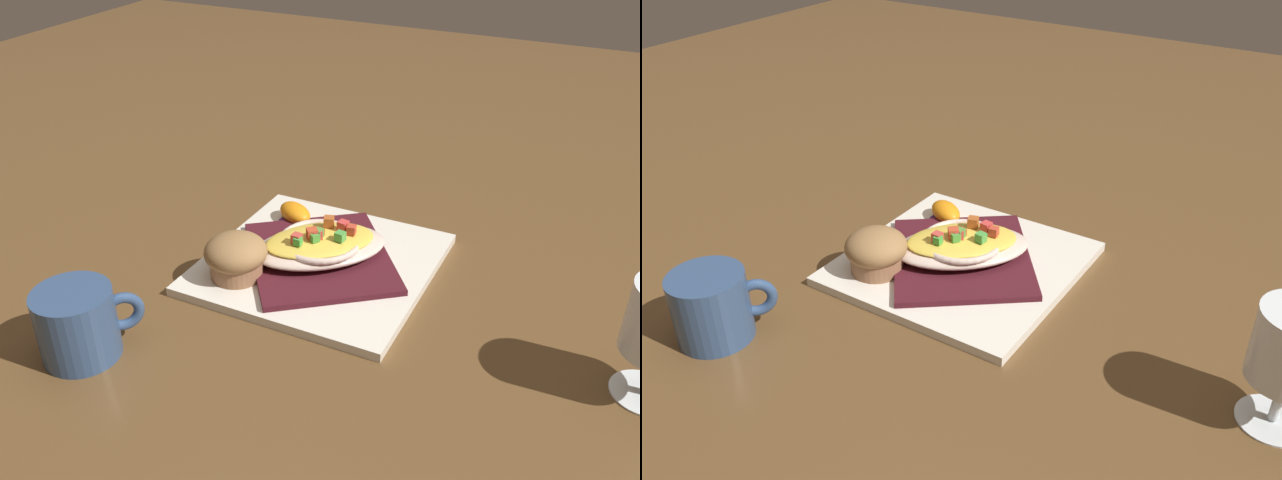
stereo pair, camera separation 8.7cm
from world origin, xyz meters
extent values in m
plane|color=brown|center=(0.00, 0.00, 0.00)|extent=(2.60, 2.60, 0.00)
cube|color=white|center=(0.00, 0.00, 0.01)|extent=(0.28, 0.28, 0.01)
cube|color=#44141D|center=(0.00, 0.00, 0.02)|extent=(0.26, 0.27, 0.01)
ellipsoid|color=beige|center=(0.00, 0.00, 0.03)|extent=(0.20, 0.19, 0.02)
torus|color=beige|center=(0.00, 0.00, 0.04)|extent=(0.15, 0.15, 0.01)
ellipsoid|color=#E2C245|center=(0.00, 0.00, 0.04)|extent=(0.16, 0.16, 0.01)
cube|color=green|center=(-0.01, -0.03, 0.05)|extent=(0.01, 0.01, 0.01)
cube|color=#B95A2D|center=(0.00, 0.00, 0.05)|extent=(0.01, 0.01, 0.01)
cube|color=#D33E3D|center=(0.02, 0.03, 0.06)|extent=(0.01, 0.01, 0.01)
cube|color=#56963C|center=(0.00, -0.01, 0.06)|extent=(0.01, 0.01, 0.01)
cube|color=#C84929|center=(-0.01, -0.01, 0.06)|extent=(0.02, 0.02, 0.01)
cube|color=green|center=(0.03, 0.00, 0.05)|extent=(0.01, 0.01, 0.01)
cube|color=#CD463C|center=(-0.02, -0.03, 0.05)|extent=(0.01, 0.01, 0.01)
cube|color=#D53A3B|center=(0.00, -0.01, 0.06)|extent=(0.02, 0.02, 0.01)
cube|color=#C9412C|center=(0.03, 0.02, 0.05)|extent=(0.01, 0.01, 0.01)
cube|color=#B05724|center=(0.00, 0.03, 0.06)|extent=(0.02, 0.02, 0.01)
cube|color=green|center=(0.00, -0.02, 0.05)|extent=(0.01, 0.01, 0.01)
cylinder|color=#956544|center=(-0.08, -0.08, 0.02)|extent=(0.07, 0.07, 0.02)
ellipsoid|color=olive|center=(-0.08, -0.08, 0.05)|extent=(0.08, 0.08, 0.04)
ellipsoid|color=#4C0F23|center=(-0.08, -0.08, 0.06)|extent=(0.03, 0.03, 0.01)
ellipsoid|color=#4F2560|center=(-0.07, 0.07, 0.02)|extent=(0.05, 0.05, 0.01)
ellipsoid|color=orange|center=(-0.08, 0.08, 0.03)|extent=(0.07, 0.06, 0.03)
cylinder|color=#304A71|center=(-0.16, -0.27, 0.04)|extent=(0.08, 0.08, 0.08)
torus|color=#304A71|center=(-0.13, -0.23, 0.04)|extent=(0.04, 0.04, 0.05)
cylinder|color=#4C2D14|center=(-0.16, -0.27, 0.02)|extent=(0.07, 0.07, 0.04)
cylinder|color=white|center=(0.40, -0.07, 0.00)|extent=(0.07, 0.07, 0.00)
cylinder|color=white|center=(0.40, -0.07, 0.03)|extent=(0.01, 0.01, 0.05)
camera|label=1|loc=(0.32, -0.67, 0.49)|focal=37.96mm
camera|label=2|loc=(0.40, -0.63, 0.49)|focal=37.96mm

